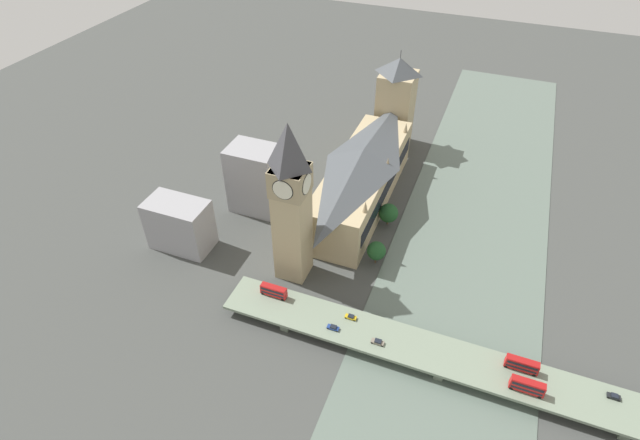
{
  "coord_description": "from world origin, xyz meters",
  "views": [
    {
      "loc": [
        -34.54,
        173.2,
        144.96
      ],
      "look_at": [
        19.58,
        33.76,
        19.89
      ],
      "focal_mm": 28.0,
      "sensor_mm": 36.0,
      "label": 1
    }
  ],
  "objects": [
    {
      "name": "ground_plane",
      "position": [
        0.0,
        0.0,
        0.0
      ],
      "size": [
        600.0,
        600.0,
        0.0
      ],
      "primitive_type": "plane",
      "color": "#424442"
    },
    {
      "name": "river_water",
      "position": [
        -37.33,
        0.0,
        0.15
      ],
      "size": [
        62.66,
        360.0,
        0.3
      ],
      "primitive_type": "cube",
      "color": "slate",
      "rests_on": "ground_plane"
    },
    {
      "name": "parliament_hall",
      "position": [
        15.12,
        -8.0,
        14.49
      ],
      "size": [
        24.7,
        87.06,
        29.19
      ],
      "color": "tan",
      "rests_on": "ground_plane"
    },
    {
      "name": "clock_tower",
      "position": [
        26.18,
        45.38,
        35.74
      ],
      "size": [
        12.9,
        12.9,
        67.28
      ],
      "color": "tan",
      "rests_on": "ground_plane"
    },
    {
      "name": "victoria_tower",
      "position": [
        15.18,
        -64.44,
        24.42
      ],
      "size": [
        17.81,
        17.81,
        52.84
      ],
      "color": "tan",
      "rests_on": "ground_plane"
    },
    {
      "name": "road_bridge",
      "position": [
        -37.33,
        67.35,
        4.05
      ],
      "size": [
        157.32,
        16.26,
        4.98
      ],
      "color": "#5D6A59",
      "rests_on": "ground_plane"
    },
    {
      "name": "double_decker_bus_lead",
      "position": [
        26.15,
        63.92,
        7.55
      ],
      "size": [
        10.08,
        2.63,
        4.64
      ],
      "color": "red",
      "rests_on": "road_bridge"
    },
    {
      "name": "double_decker_bus_mid",
      "position": [
        -63.33,
        71.18,
        7.74
      ],
      "size": [
        10.36,
        2.55,
        5.01
      ],
      "color": "red",
      "rests_on": "road_bridge"
    },
    {
      "name": "double_decker_bus_rear",
      "position": [
        -61.27,
        63.65,
        7.56
      ],
      "size": [
        10.41,
        2.59,
        4.69
      ],
      "color": "red",
      "rests_on": "road_bridge"
    },
    {
      "name": "car_northbound_lead",
      "position": [
        0.46,
        70.43,
        5.69
      ],
      "size": [
        4.22,
        1.78,
        1.44
      ],
      "color": "navy",
      "rests_on": "road_bridge"
    },
    {
      "name": "car_northbound_mid",
      "position": [
        -3.77,
        63.84,
        5.7
      ],
      "size": [
        4.05,
        1.76,
        1.48
      ],
      "color": "gold",
      "rests_on": "road_bridge"
    },
    {
      "name": "car_northbound_tail",
      "position": [
        -88.7,
        63.85,
        5.67
      ],
      "size": [
        3.86,
        1.84,
        1.38
      ],
      "color": "black",
      "rests_on": "road_bridge"
    },
    {
      "name": "car_southbound_lead",
      "position": [
        -15.61,
        70.61,
        5.7
      ],
      "size": [
        4.41,
        1.92,
        1.45
      ],
      "color": "slate",
      "rests_on": "road_bridge"
    },
    {
      "name": "city_block_west",
      "position": [
        58.92,
        12.86,
        15.81
      ],
      "size": [
        21.98,
        16.41,
        31.63
      ],
      "color": "#939399",
      "rests_on": "ground_plane"
    },
    {
      "name": "city_block_center",
      "position": [
        76.51,
        47.8,
        11.08
      ],
      "size": [
        25.37,
        14.87,
        22.16
      ],
      "color": "#939399",
      "rests_on": "ground_plane"
    },
    {
      "name": "tree_embankment_near",
      "position": [
        -1.02,
        3.24,
        6.35
      ],
      "size": [
        8.54,
        8.54,
        10.64
      ],
      "color": "brown",
      "rests_on": "ground_plane"
    },
    {
      "name": "tree_embankment_mid",
      "position": [
        -2.88,
        28.76,
        6.58
      ],
      "size": [
        7.75,
        7.75,
        10.47
      ],
      "color": "brown",
      "rests_on": "ground_plane"
    }
  ]
}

